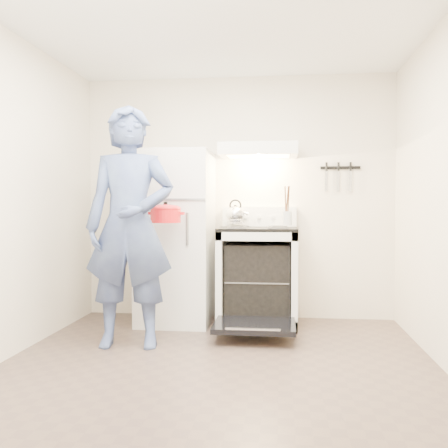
{
  "coord_description": "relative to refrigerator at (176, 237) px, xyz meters",
  "views": [
    {
      "loc": [
        0.46,
        -3.4,
        1.15
      ],
      "look_at": [
        -0.05,
        1.0,
        1.0
      ],
      "focal_mm": 40.0,
      "sensor_mm": 36.0,
      "label": 1
    }
  ],
  "objects": [
    {
      "name": "oven_door",
      "position": [
        0.81,
        -0.57,
        -0.72
      ],
      "size": [
        0.7,
        0.54,
        0.04
      ],
      "primitive_type": "cube",
      "color": "black",
      "rests_on": "floor"
    },
    {
      "name": "knife_strip",
      "position": [
        1.63,
        0.33,
        0.7
      ],
      "size": [
        0.4,
        0.02,
        0.03
      ],
      "primitive_type": "cube",
      "color": "black",
      "rests_on": "back_wall"
    },
    {
      "name": "tea_kettle",
      "position": [
        0.58,
        0.15,
        0.24
      ],
      "size": [
        0.23,
        0.19,
        0.28
      ],
      "primitive_type": null,
      "color": "silver",
      "rests_on": "cooktop"
    },
    {
      "name": "backsplash",
      "position": [
        0.81,
        0.31,
        0.2
      ],
      "size": [
        0.76,
        0.07,
        0.2
      ],
      "primitive_type": "cube",
      "color": "silver",
      "rests_on": "cooktop"
    },
    {
      "name": "person",
      "position": [
        -0.2,
        -0.87,
        0.14
      ],
      "size": [
        0.78,
        0.56,
        1.98
      ],
      "primitive_type": "imported",
      "rotation": [
        0.0,
        0.0,
        0.13
      ],
      "color": "navy",
      "rests_on": "floor"
    },
    {
      "name": "oven_rack",
      "position": [
        0.81,
        0.02,
        -0.41
      ],
      "size": [
        0.6,
        0.52,
        0.01
      ],
      "primitive_type": "cube",
      "color": "slate",
      "rests_on": "stove_body"
    },
    {
      "name": "pizza_stone",
      "position": [
        0.85,
        0.12,
        -0.4
      ],
      "size": [
        0.34,
        0.34,
        0.02
      ],
      "primitive_type": "cylinder",
      "color": "#986D4D",
      "rests_on": "oven_rack"
    },
    {
      "name": "cooktop",
      "position": [
        0.81,
        0.02,
        0.09
      ],
      "size": [
        0.76,
        0.65,
        0.03
      ],
      "primitive_type": "cube",
      "color": "black",
      "rests_on": "stove_body"
    },
    {
      "name": "stove_body",
      "position": [
        0.81,
        0.02,
        -0.39
      ],
      "size": [
        0.76,
        0.65,
        0.92
      ],
      "primitive_type": "cube",
      "color": "silver",
      "rests_on": "floor"
    },
    {
      "name": "range_hood",
      "position": [
        0.81,
        0.1,
        0.86
      ],
      "size": [
        0.76,
        0.5,
        0.12
      ],
      "primitive_type": "cube",
      "color": "silver",
      "rests_on": "back_wall"
    },
    {
      "name": "floor",
      "position": [
        0.58,
        -1.45,
        -0.85
      ],
      "size": [
        3.6,
        3.6,
        0.0
      ],
      "primitive_type": "plane",
      "color": "brown",
      "rests_on": "ground"
    },
    {
      "name": "utensil_jar",
      "position": [
        1.09,
        -0.1,
        0.2
      ],
      "size": [
        0.11,
        0.11,
        0.13
      ],
      "primitive_type": "cylinder",
      "rotation": [
        0.0,
        0.0,
        0.34
      ],
      "color": "silver",
      "rests_on": "cooktop"
    },
    {
      "name": "refrigerator",
      "position": [
        0.0,
        0.0,
        0.0
      ],
      "size": [
        0.7,
        0.7,
        1.7
      ],
      "primitive_type": "cube",
      "color": "silver",
      "rests_on": "floor"
    },
    {
      "name": "back_wall",
      "position": [
        0.58,
        0.35,
        0.4
      ],
      "size": [
        3.2,
        0.02,
        2.5
      ],
      "primitive_type": "cube",
      "color": "beige",
      "rests_on": "ground"
    },
    {
      "name": "dutch_oven",
      "position": [
        0.03,
        -0.56,
        0.23
      ],
      "size": [
        0.34,
        0.27,
        0.22
      ],
      "primitive_type": null,
      "color": "red",
      "rests_on": "person"
    }
  ]
}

